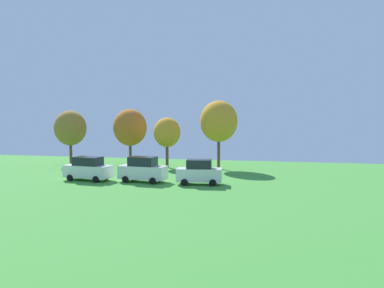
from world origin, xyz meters
name	(u,v)px	position (x,y,z in m)	size (l,w,h in m)	color
parked_car_leftmost	(88,169)	(-15.93, 39.57, 1.16)	(4.89, 2.49, 2.34)	silver
parked_car_second_from_left	(143,170)	(-10.37, 39.82, 1.20)	(4.69, 2.31, 2.44)	silver
parked_car_third_from_left	(199,172)	(-4.81, 39.62, 1.15)	(4.31, 2.32, 2.33)	silver
treeline_tree_0	(70,128)	(-23.98, 50.86, 4.72)	(4.08, 4.08, 6.97)	brown
treeline_tree_1	(130,128)	(-16.77, 53.31, 4.76)	(4.37, 4.37, 7.18)	brown
treeline_tree_2	(167,133)	(-11.04, 50.81, 4.27)	(3.28, 3.28, 6.10)	brown
treeline_tree_3	(219,121)	(-4.69, 50.94, 5.65)	(4.46, 4.46, 8.12)	brown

